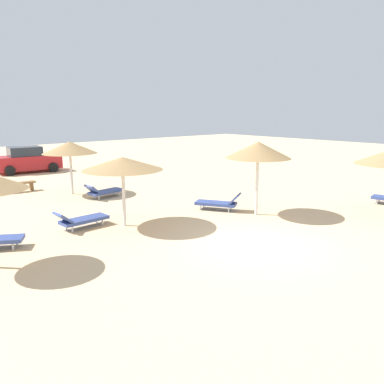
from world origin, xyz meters
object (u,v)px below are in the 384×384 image
(lounger_4, at_px, (104,191))
(bench_0, at_px, (20,185))
(lounger_0, at_px, (219,203))
(lounger_3, at_px, (81,219))
(parked_car, at_px, (28,160))
(parasol_0, at_px, (258,150))
(parasol_3, at_px, (123,164))
(parasol_4, at_px, (70,148))

(lounger_4, distance_m, bench_0, 4.80)
(lounger_0, distance_m, lounger_3, 5.67)
(lounger_0, xyz_separation_m, parked_car, (-2.43, 15.64, 0.50))
(parasol_0, relative_size, lounger_0, 1.51)
(parasol_3, height_order, lounger_3, parasol_3)
(parasol_4, height_order, parked_car, parasol_4)
(bench_0, bearing_deg, parked_car, 67.71)
(bench_0, bearing_deg, parasol_3, -84.59)
(parasol_3, height_order, lounger_0, parasol_3)
(parasol_0, height_order, parked_car, parasol_0)
(parasol_3, bearing_deg, lounger_0, -9.10)
(parasol_0, relative_size, bench_0, 1.93)
(lounger_3, distance_m, lounger_4, 4.92)
(parasol_3, relative_size, bench_0, 1.89)
(parasol_4, xyz_separation_m, parked_car, (0.80, 8.53, -1.49))
(parasol_0, relative_size, lounger_4, 1.49)
(parasol_4, distance_m, bench_0, 3.49)
(lounger_3, bearing_deg, parasol_3, -29.66)
(parasol_4, bearing_deg, parked_car, 84.66)
(bench_0, bearing_deg, parasol_4, -52.20)
(lounger_4, bearing_deg, lounger_0, -65.07)
(parasol_3, xyz_separation_m, lounger_3, (-1.33, 0.76, -1.95))
(parked_car, bearing_deg, parasol_0, -79.89)
(lounger_3, xyz_separation_m, bench_0, (0.50, 7.96, 0.03))
(parasol_0, xyz_separation_m, lounger_0, (-0.62, 1.47, -2.27))
(parasol_4, height_order, lounger_4, parasol_4)
(parasol_0, xyz_separation_m, lounger_4, (-3.09, 6.77, -2.27))
(lounger_3, relative_size, bench_0, 1.27)
(parasol_4, xyz_separation_m, lounger_4, (0.76, -1.81, -1.99))
(parasol_3, distance_m, parasol_4, 6.51)
(parasol_0, relative_size, parked_car, 0.70)
(lounger_0, xyz_separation_m, bench_0, (-4.99, 9.38, 0.02))
(bench_0, xyz_separation_m, parked_car, (2.56, 6.26, 0.48))
(bench_0, bearing_deg, lounger_3, -93.61)
(lounger_3, relative_size, parked_car, 0.46)
(parked_car, bearing_deg, parasol_4, -95.34)
(parasol_0, xyz_separation_m, parasol_4, (-3.85, 8.58, -0.28))
(parasol_0, distance_m, bench_0, 12.42)
(parasol_4, relative_size, parked_car, 0.63)
(lounger_0, relative_size, lounger_4, 0.99)
(lounger_4, xyz_separation_m, bench_0, (-2.53, 4.08, 0.03))
(lounger_3, height_order, parked_car, parked_car)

